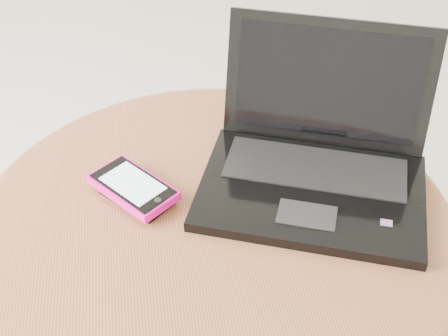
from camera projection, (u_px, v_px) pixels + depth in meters
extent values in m
cylinder|color=#4E3016|center=(215.00, 335.00, 1.05)|extent=(0.11, 0.11, 0.49)
cylinder|color=brown|center=(213.00, 226.00, 0.89)|extent=(0.66, 0.66, 0.03)
torus|color=brown|center=(213.00, 226.00, 0.89)|extent=(0.70, 0.70, 0.03)
cube|color=black|center=(311.00, 192.00, 0.91)|extent=(0.38, 0.33, 0.02)
cube|color=black|center=(315.00, 168.00, 0.93)|extent=(0.29, 0.19, 0.00)
cube|color=black|center=(307.00, 215.00, 0.86)|extent=(0.09, 0.08, 0.00)
cube|color=red|center=(386.00, 223.00, 0.84)|extent=(0.02, 0.02, 0.00)
cube|color=black|center=(328.00, 83.00, 0.94)|extent=(0.31, 0.17, 0.19)
cube|color=black|center=(328.00, 84.00, 0.94)|extent=(0.27, 0.14, 0.16)
cube|color=black|center=(136.00, 196.00, 0.90)|extent=(0.11, 0.11, 0.01)
cube|color=#AE275C|center=(114.00, 180.00, 0.92)|extent=(0.04, 0.04, 0.00)
cube|color=#F10B8E|center=(133.00, 187.00, 0.90)|extent=(0.13, 0.14, 0.01)
cube|color=black|center=(133.00, 184.00, 0.90)|extent=(0.12, 0.13, 0.00)
cube|color=silver|center=(133.00, 183.00, 0.90)|extent=(0.10, 0.10, 0.00)
cylinder|color=black|center=(158.00, 200.00, 0.87)|extent=(0.01, 0.01, 0.00)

